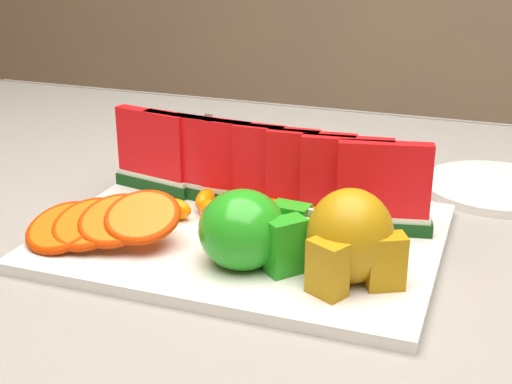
% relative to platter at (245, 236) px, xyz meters
% --- Properties ---
extents(table, '(1.40, 0.90, 0.75)m').
position_rel_platter_xyz_m(table, '(0.01, 0.05, -0.11)').
color(table, '#513A1B').
rests_on(table, ground).
extents(tablecloth, '(1.53, 1.03, 0.20)m').
position_rel_platter_xyz_m(tablecloth, '(0.01, 0.05, -0.05)').
color(tablecloth, gray).
rests_on(tablecloth, table).
extents(platter, '(0.40, 0.30, 0.01)m').
position_rel_platter_xyz_m(platter, '(0.00, 0.00, 0.00)').
color(platter, silver).
rests_on(platter, tablecloth).
extents(apple_cluster, '(0.12, 0.11, 0.08)m').
position_rel_platter_xyz_m(apple_cluster, '(0.03, -0.07, 0.04)').
color(apple_cluster, '#307B18').
rests_on(apple_cluster, platter).
extents(pear_cluster, '(0.10, 0.10, 0.09)m').
position_rel_platter_xyz_m(pear_cluster, '(0.13, -0.06, 0.04)').
color(pear_cluster, '#B1710E').
rests_on(pear_cluster, platter).
extents(side_plate, '(0.21, 0.21, 0.01)m').
position_rel_platter_xyz_m(side_plate, '(0.24, 0.24, -0.00)').
color(side_plate, silver).
rests_on(side_plate, tablecloth).
extents(fork, '(0.06, 0.19, 0.00)m').
position_rel_platter_xyz_m(fork, '(-0.23, 0.35, -0.00)').
color(fork, silver).
rests_on(fork, tablecloth).
extents(watermelon_row, '(0.39, 0.07, 0.10)m').
position_rel_platter_xyz_m(watermelon_row, '(-0.01, 0.06, 0.05)').
color(watermelon_row, '#103F1B').
rests_on(watermelon_row, platter).
extents(orange_fan_front, '(0.17, 0.11, 0.05)m').
position_rel_platter_xyz_m(orange_fan_front, '(-0.12, -0.07, 0.03)').
color(orange_fan_front, red).
rests_on(orange_fan_front, platter).
extents(orange_fan_back, '(0.24, 0.11, 0.04)m').
position_rel_platter_xyz_m(orange_fan_back, '(-0.03, 0.12, 0.02)').
color(orange_fan_back, red).
rests_on(orange_fan_back, platter).
extents(tangerine_segments, '(0.18, 0.07, 0.02)m').
position_rel_platter_xyz_m(tangerine_segments, '(-0.01, 0.02, 0.02)').
color(tangerine_segments, orange).
rests_on(tangerine_segments, platter).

